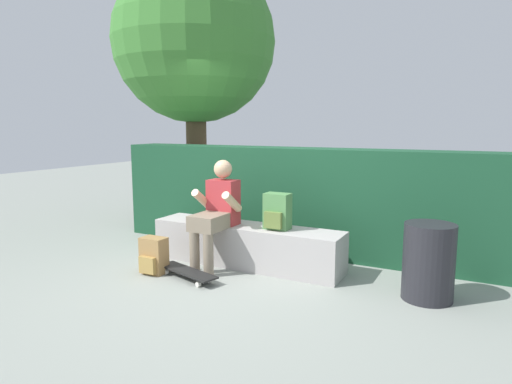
# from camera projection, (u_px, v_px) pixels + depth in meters

# --- Properties ---
(ground_plane) EXTENTS (24.00, 24.00, 0.00)m
(ground_plane) POSITION_uv_depth(u_px,v_px,m) (226.00, 276.00, 4.82)
(ground_plane) COLOR gray
(bench_main) EXTENTS (2.29, 0.48, 0.48)m
(bench_main) POSITION_uv_depth(u_px,v_px,m) (246.00, 245.00, 5.18)
(bench_main) COLOR #ABA6A4
(bench_main) RESTS_ON ground
(person_skater) EXTENTS (0.49, 0.62, 1.23)m
(person_skater) POSITION_uv_depth(u_px,v_px,m) (217.00, 210.00, 5.04)
(person_skater) COLOR #B73338
(person_skater) RESTS_ON ground
(skateboard_near_person) EXTENTS (0.82, 0.42, 0.09)m
(skateboard_near_person) POSITION_uv_depth(u_px,v_px,m) (187.00, 272.00, 4.75)
(skateboard_near_person) COLOR black
(skateboard_near_person) RESTS_ON ground
(backpack_on_bench) EXTENTS (0.28, 0.23, 0.40)m
(backpack_on_bench) POSITION_uv_depth(u_px,v_px,m) (277.00, 212.00, 4.93)
(backpack_on_bench) COLOR #51894C
(backpack_on_bench) RESTS_ON bench_main
(backpack_on_ground) EXTENTS (0.28, 0.23, 0.40)m
(backpack_on_ground) POSITION_uv_depth(u_px,v_px,m) (153.00, 256.00, 4.91)
(backpack_on_ground) COLOR #A37A47
(backpack_on_ground) RESTS_ON ground
(hedge_row) EXTENTS (5.18, 0.54, 1.33)m
(hedge_row) POSITION_uv_depth(u_px,v_px,m) (300.00, 200.00, 5.75)
(hedge_row) COLOR #19472C
(hedge_row) RESTS_ON ground
(tree_behind_bench) EXTENTS (2.59, 2.59, 4.24)m
(tree_behind_bench) POSITION_uv_depth(u_px,v_px,m) (194.00, 43.00, 7.12)
(tree_behind_bench) COLOR brown
(tree_behind_bench) RESTS_ON ground
(trash_bin) EXTENTS (0.47, 0.47, 0.72)m
(trash_bin) POSITION_uv_depth(u_px,v_px,m) (429.00, 262.00, 4.15)
(trash_bin) COLOR #232328
(trash_bin) RESTS_ON ground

